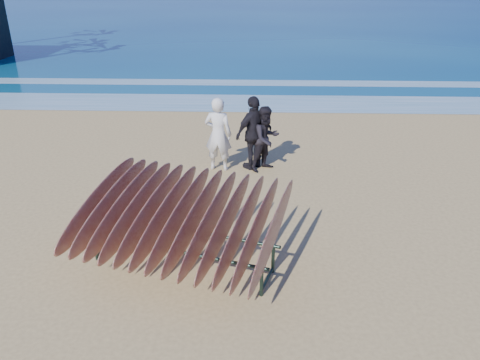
{
  "coord_description": "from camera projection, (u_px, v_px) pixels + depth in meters",
  "views": [
    {
      "loc": [
        0.29,
        -7.24,
        4.56
      ],
      "look_at": [
        0.0,
        0.8,
        0.95
      ],
      "focal_mm": 35.0,
      "sensor_mm": 36.0,
      "label": 1
    }
  ],
  "objects": [
    {
      "name": "person_dark_a",
      "position": [
        266.0,
        139.0,
        11.43
      ],
      "size": [
        0.99,
        0.97,
        1.61
      ],
      "primitive_type": "imported",
      "rotation": [
        0.0,
        0.0,
        0.71
      ],
      "color": "black",
      "rests_on": "ground"
    },
    {
      "name": "foam_far",
      "position": [
        250.0,
        83.0,
        20.79
      ],
      "size": [
        160.0,
        160.0,
        0.0
      ],
      "primitive_type": "plane",
      "color": "white",
      "rests_on": "ground"
    },
    {
      "name": "person_white",
      "position": [
        218.0,
        134.0,
        11.38
      ],
      "size": [
        0.73,
        0.54,
        1.83
      ],
      "primitive_type": "imported",
      "rotation": [
        0.0,
        0.0,
        2.98
      ],
      "color": "white",
      "rests_on": "ground"
    },
    {
      "name": "surfboard_rack",
      "position": [
        180.0,
        217.0,
        7.53
      ],
      "size": [
        3.78,
        3.39,
        1.54
      ],
      "rotation": [
        0.0,
        0.0,
        -0.3
      ],
      "color": "black",
      "rests_on": "ground"
    },
    {
      "name": "ocean",
      "position": [
        256.0,
        10.0,
        58.62
      ],
      "size": [
        160.0,
        160.0,
        0.0
      ],
      "primitive_type": "plane",
      "color": "navy",
      "rests_on": "ground"
    },
    {
      "name": "ground",
      "position": [
        238.0,
        246.0,
        8.48
      ],
      "size": [
        120.0,
        120.0,
        0.0
      ],
      "primitive_type": "plane",
      "color": "tan",
      "rests_on": "ground"
    },
    {
      "name": "foam_near",
      "position": [
        249.0,
        103.0,
        17.59
      ],
      "size": [
        160.0,
        160.0,
        0.0
      ],
      "primitive_type": "plane",
      "color": "white",
      "rests_on": "ground"
    },
    {
      "name": "person_dark_b",
      "position": [
        254.0,
        133.0,
        11.48
      ],
      "size": [
        1.12,
        1.03,
        1.84
      ],
      "primitive_type": "imported",
      "rotation": [
        0.0,
        0.0,
        3.83
      ],
      "color": "black",
      "rests_on": "ground"
    }
  ]
}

